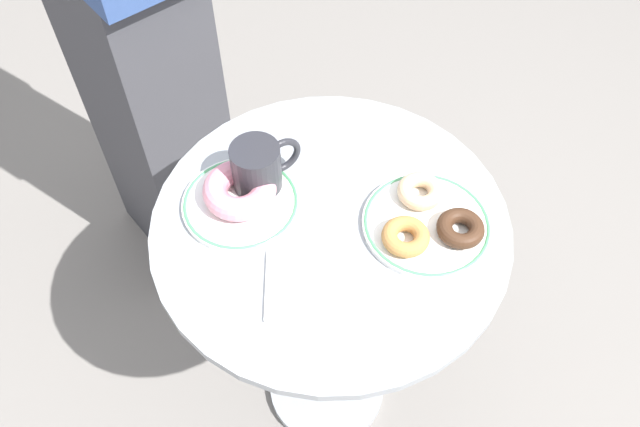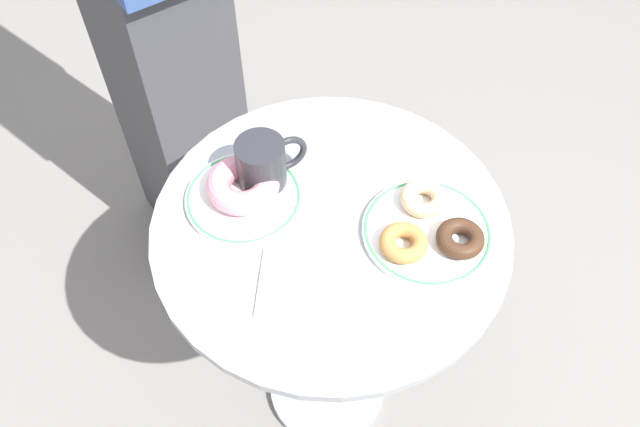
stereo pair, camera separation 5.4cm
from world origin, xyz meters
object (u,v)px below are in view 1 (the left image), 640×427
Objects in this scene: donut_pink_frosted at (240,189)px; donut_chocolate at (460,228)px; paper_napkin at (313,285)px; plate_left at (241,203)px; donut_old_fashioned at (406,237)px; coffee_mug at (259,168)px; cafe_table at (329,288)px; donut_glazed at (420,191)px; plate_right at (426,224)px.

donut_pink_frosted is 1.59× the size of donut_chocolate.
donut_pink_frosted is at bearing 140.97° from paper_napkin.
donut_pink_frosted reaches higher than plate_left.
donut_old_fashioned is (0.28, -0.01, 0.02)m from plate_left.
coffee_mug is (0.02, 0.05, 0.04)m from plate_left.
cafe_table is 0.30m from donut_pink_frosted.
plate_left is 0.07m from coffee_mug.
donut_glazed is (0.29, 0.08, -0.01)m from donut_pink_frosted.
donut_pink_frosted reaches higher than donut_chocolate.
donut_old_fashioned is at bearing -3.62° from donut_pink_frosted.
donut_chocolate reaches higher than plate_left.
donut_old_fashioned is at bearing -120.82° from plate_right.
donut_chocolate is 0.72× the size of coffee_mug.
plate_right reaches higher than paper_napkin.
donut_chocolate is at bearing 25.34° from donut_old_fashioned.
donut_chocolate is 0.09m from donut_old_fashioned.
donut_pink_frosted reaches higher than donut_old_fashioned.
paper_napkin is (-0.15, -0.16, -0.00)m from plate_right.
donut_pink_frosted is (-0.00, 0.01, 0.03)m from plate_left.
cafe_table is at bearing -148.45° from donut_glazed.
plate_left is at bearing -78.90° from donut_pink_frosted.
cafe_table is at bearing -16.90° from coffee_mug.
plate_left is 0.28m from donut_old_fashioned.
coffee_mug reaches higher than donut_chocolate.
donut_pink_frosted is at bearing 178.98° from cafe_table.
plate_right is 1.72× the size of donut_pink_frosted.
donut_old_fashioned is at bearing -12.12° from coffee_mug.
coffee_mug is at bearing 129.63° from paper_napkin.
donut_old_fashioned is 0.56× the size of paper_napkin.
coffee_mug is (-0.35, 0.02, 0.02)m from donut_chocolate.
cafe_table is 9.51× the size of donut_old_fashioned.
paper_napkin is (0.16, -0.12, -0.00)m from plate_left.
donut_pink_frosted reaches higher than plate_right.
cafe_table is at bearing 91.94° from paper_napkin.
plate_right is at bearing -1.87° from coffee_mug.
donut_pink_frosted reaches higher than cafe_table.
plate_right is at bearing 7.13° from plate_left.
plate_right is 2.74× the size of donut_chocolate.
donut_old_fashioned is 0.17m from paper_napkin.
donut_glazed and donut_old_fashioned have the same top height.
paper_napkin is at bearing -121.62° from donut_glazed.
donut_glazed reaches higher than plate_right.
donut_old_fashioned is at bearing -154.66° from donut_chocolate.
donut_glazed is 0.25m from paper_napkin.
cafe_table is 5.97× the size of donut_pink_frosted.
donut_chocolate and donut_glazed have the same top height.
donut_old_fashioned is (0.28, -0.02, -0.01)m from donut_pink_frosted.
donut_pink_frosted is 1.59× the size of donut_glazed.
plate_left is 2.56× the size of donut_old_fashioned.
donut_pink_frosted is at bearing -118.77° from coffee_mug.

